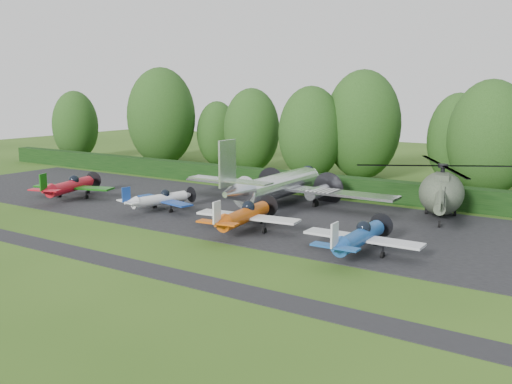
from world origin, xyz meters
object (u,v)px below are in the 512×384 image
Objects in this scene: transport_plane at (277,186)px; helicopter at (441,189)px; light_plane_white at (160,199)px; light_plane_orange at (244,215)px; light_plane_red at (70,186)px; light_plane_blue at (360,237)px.

helicopter is at bearing 14.68° from transport_plane.
light_plane_white is 23.32m from helicopter.
helicopter is (20.70, 10.67, 1.30)m from light_plane_white.
light_plane_orange is (10.13, -1.99, 0.22)m from light_plane_white.
light_plane_white is 0.83× the size of light_plane_orange.
light_plane_red is at bearing 170.43° from light_plane_white.
helicopter is (10.57, 12.67, 1.09)m from light_plane_orange.
transport_plane is at bearing 41.02° from light_plane_red.
light_plane_white is at bearing 20.63° from light_plane_red.
light_plane_white is (-7.25, -7.34, -0.82)m from transport_plane.
transport_plane is 10.36m from light_plane_white.
light_plane_orange is 9.45m from light_plane_blue.
light_plane_red is 0.52× the size of helicopter.
transport_plane is 3.03× the size of light_plane_white.
light_plane_white is 19.75m from light_plane_blue.
light_plane_orange is (2.87, -9.34, -0.60)m from transport_plane.
light_plane_blue is 13.71m from helicopter.
transport_plane is 19.74m from light_plane_red.
light_plane_red is 30.38m from light_plane_blue.
light_plane_red is at bearing -176.90° from light_plane_orange.
light_plane_orange is at bearing -72.11° from transport_plane.
light_plane_red is 1.00× the size of light_plane_orange.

